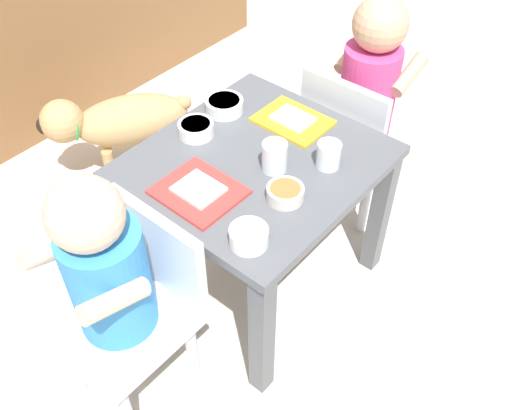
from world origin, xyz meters
name	(u,v)px	position (x,y,z in m)	size (l,w,h in m)	color
ground_plane	(256,275)	(0.00, 0.00, 0.00)	(7.00, 7.00, 0.00)	beige
dining_table	(256,184)	(0.00, 0.00, 0.36)	(0.57, 0.52, 0.44)	#515459
seated_child_left	(113,275)	(-0.44, 0.00, 0.43)	(0.28, 0.28, 0.69)	silver
seated_child_right	(367,88)	(0.45, -0.03, 0.44)	(0.28, 0.28, 0.69)	silver
dog	(118,122)	(0.06, 0.64, 0.22)	(0.45, 0.36, 0.33)	tan
food_tray_left	(199,191)	(-0.17, 0.02, 0.45)	(0.16, 0.18, 0.02)	red
food_tray_right	(293,120)	(0.17, 0.02, 0.45)	(0.14, 0.18, 0.02)	gold
water_cup_left	(328,156)	(0.09, -0.15, 0.47)	(0.06, 0.06, 0.06)	white
water_cup_right	(275,158)	(0.00, -0.06, 0.48)	(0.06, 0.06, 0.07)	white
cereal_bowl_right_side	(196,128)	(-0.02, 0.18, 0.46)	(0.09, 0.09, 0.03)	white
veggie_bowl_near	(285,193)	(-0.06, -0.14, 0.46)	(0.08, 0.08, 0.03)	silver
veggie_bowl_far	(249,236)	(-0.22, -0.16, 0.47)	(0.08, 0.08, 0.04)	white
cereal_bowl_left_side	(224,105)	(0.10, 0.19, 0.46)	(0.10, 0.10, 0.04)	white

